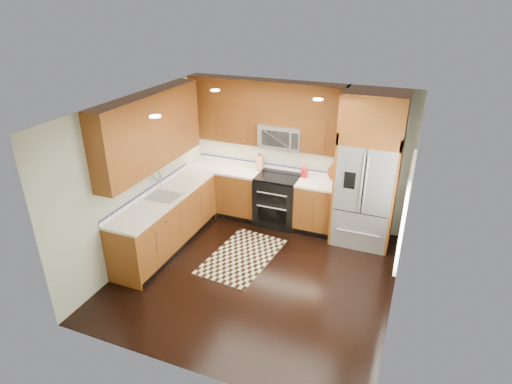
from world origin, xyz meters
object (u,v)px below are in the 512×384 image
at_px(rug, 242,256).
at_px(utensil_crock, 305,171).
at_px(range, 278,200).
at_px(refrigerator, 368,171).
at_px(knife_block, 260,162).

xyz_separation_m(rug, utensil_crock, (0.59, 1.45, 1.05)).
relative_size(range, refrigerator, 0.36).
bearing_deg(range, rug, -96.63).
distance_m(refrigerator, rug, 2.49).
height_order(range, rug, range).
distance_m(rug, knife_block, 1.87).
bearing_deg(range, utensil_crock, 18.95).
bearing_deg(refrigerator, range, 178.60).
distance_m(rug, utensil_crock, 1.89).
relative_size(range, rug, 0.61).
relative_size(rug, knife_block, 4.87).
distance_m(range, rug, 1.39).
distance_m(refrigerator, knife_block, 2.02).
xyz_separation_m(refrigerator, rug, (-1.70, -1.26, -1.30)).
relative_size(knife_block, utensil_crock, 0.92).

